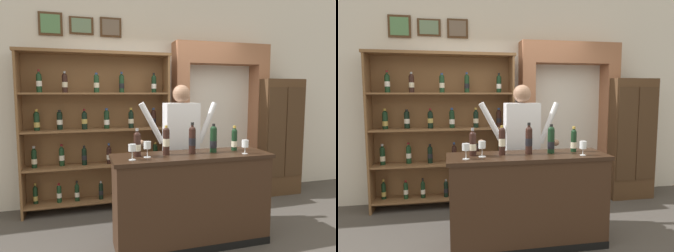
{
  "view_description": "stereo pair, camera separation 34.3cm",
  "coord_description": "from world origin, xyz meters",
  "views": [
    {
      "loc": [
        -1.12,
        -3.01,
        1.66
      ],
      "look_at": [
        -0.17,
        0.26,
        1.29
      ],
      "focal_mm": 32.33,
      "sensor_mm": 36.0,
      "label": 1
    },
    {
      "loc": [
        -0.79,
        -3.09,
        1.66
      ],
      "look_at": [
        -0.17,
        0.26,
        1.29
      ],
      "focal_mm": 32.33,
      "sensor_mm": 36.0,
      "label": 2
    }
  ],
  "objects": [
    {
      "name": "tasting_bottle_vin_santo",
      "position": [
        0.05,
        0.04,
        1.16
      ],
      "size": [
        0.08,
        0.08,
        0.34
      ],
      "color": "black",
      "rests_on": "tasting_counter"
    },
    {
      "name": "tasting_bottle_chianti",
      "position": [
        0.57,
        0.07,
        1.13
      ],
      "size": [
        0.07,
        0.07,
        0.29
      ],
      "color": "black",
      "rests_on": "tasting_counter"
    },
    {
      "name": "side_cabinet",
      "position": [
        2.02,
        1.25,
        0.95
      ],
      "size": [
        0.7,
        0.43,
        1.89
      ],
      "color": "#4C331E",
      "rests_on": "ground"
    },
    {
      "name": "wine_glass_spare",
      "position": [
        -0.47,
        -0.02,
        1.12
      ],
      "size": [
        0.08,
        0.08,
        0.17
      ],
      "color": "silver",
      "rests_on": "tasting_counter"
    },
    {
      "name": "back_wall",
      "position": [
        -0.0,
        1.66,
        1.7
      ],
      "size": [
        12.0,
        0.19,
        3.39
      ],
      "color": "silver",
      "rests_on": "ground"
    },
    {
      "name": "archway_doorway",
      "position": [
        1.06,
        1.53,
        1.39
      ],
      "size": [
        1.58,
        0.45,
        2.44
      ],
      "color": "#9E6647",
      "rests_on": "ground"
    },
    {
      "name": "tasting_bottle_brunello",
      "position": [
        -0.25,
        0.04,
        1.16
      ],
      "size": [
        0.07,
        0.07,
        0.32
      ],
      "color": "black",
      "rests_on": "tasting_counter"
    },
    {
      "name": "tasting_bottle_riserva",
      "position": [
        -0.56,
        0.06,
        1.14
      ],
      "size": [
        0.08,
        0.08,
        0.29
      ],
      "color": "black",
      "rests_on": "tasting_counter"
    },
    {
      "name": "wine_shelf",
      "position": [
        -0.89,
        1.36,
        1.18
      ],
      "size": [
        2.07,
        0.35,
        2.23
      ],
      "color": "brown",
      "rests_on": "ground"
    },
    {
      "name": "tasting_counter",
      "position": [
        0.03,
        -0.0,
        0.5
      ],
      "size": [
        1.72,
        0.54,
        1.01
      ],
      "color": "#382316",
      "rests_on": "ground"
    },
    {
      "name": "wine_glass_left",
      "position": [
        -0.64,
        -0.11,
        1.12
      ],
      "size": [
        0.08,
        0.08,
        0.16
      ],
      "color": "silver",
      "rests_on": "tasting_counter"
    },
    {
      "name": "ground_plane",
      "position": [
        0.0,
        0.0,
        -0.01
      ],
      "size": [
        14.0,
        14.0,
        0.02
      ],
      "primitive_type": "cube",
      "color": "#47423D"
    },
    {
      "name": "shopkeeper",
      "position": [
        0.08,
        0.53,
        1.1
      ],
      "size": [
        1.03,
        0.22,
        1.76
      ],
      "color": "#2D3347",
      "rests_on": "ground"
    },
    {
      "name": "wine_glass_center",
      "position": [
        0.59,
        -0.14,
        1.11
      ],
      "size": [
        0.07,
        0.07,
        0.15
      ],
      "color": "silver",
      "rests_on": "tasting_counter"
    },
    {
      "name": "tasting_bottle_rosso",
      "position": [
        0.3,
        0.04,
        1.15
      ],
      "size": [
        0.08,
        0.08,
        0.32
      ],
      "color": "black",
      "rests_on": "tasting_counter"
    }
  ]
}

